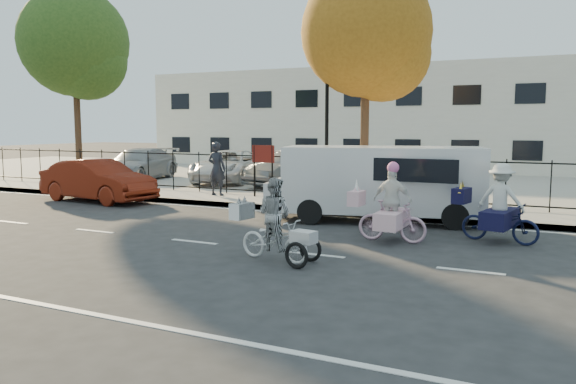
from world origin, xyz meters
The scene contains 20 objects.
ground centered at (0.00, 0.00, 0.00)m, with size 120.00×120.00×0.00m, color #333334.
road_markings centered at (0.00, 0.00, 0.01)m, with size 60.00×9.52×0.01m, color silver, non-canonical shape.
curb centered at (0.00, 5.05, 0.07)m, with size 60.00×0.10×0.15m, color #A8A399.
sidewalk centered at (0.00, 6.10, 0.07)m, with size 60.00×2.20×0.15m, color #A8A399.
parking_lot centered at (0.00, 15.00, 0.07)m, with size 60.00×15.60×0.15m, color #A8A399.
iron_fence centered at (0.00, 7.20, 0.90)m, with size 58.00×0.06×1.50m, color black, non-canonical shape.
building centered at (0.00, 25.00, 3.00)m, with size 34.00×10.00×6.00m, color silver.
lamppost centered at (0.50, 6.80, 3.11)m, with size 0.36×0.36×4.33m.
street_sign centered at (-1.85, 6.80, 1.42)m, with size 0.85×0.06×1.80m.
zebra_trike centered at (2.44, -0.78, 0.63)m, with size 1.90×0.91×1.62m.
unicorn_bike centered at (4.00, 1.93, 0.67)m, with size 1.79×1.24×1.82m.
bull_bike centered at (6.20, 2.92, 0.71)m, with size 1.98×1.38×1.79m.
white_van centered at (2.96, 4.50, 1.13)m, with size 6.12×3.10×2.05m.
red_sedan centered at (-7.00, 4.27, 0.73)m, with size 1.54×4.41×1.45m, color #60180B.
pedestrian centered at (-3.58, 6.53, 1.10)m, with size 0.70×0.46×1.91m, color black.
lot_car_a centered at (-9.98, 9.92, 0.87)m, with size 2.01×4.94×1.43m, color #96999D.
lot_car_b centered at (-5.68, 10.82, 0.85)m, with size 2.32×5.04×1.40m, color silver.
lot_car_c centered at (-2.67, 10.55, 0.86)m, with size 1.50×4.30×1.42m, color #494D51.
tree_west centered at (-11.60, 8.11, 5.98)m, with size 4.66×4.66×8.54m.
tree_mid centered at (1.72, 7.51, 5.43)m, with size 4.23×4.23×7.75m.
Camera 1 is at (7.29, -10.33, 2.60)m, focal length 35.00 mm.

